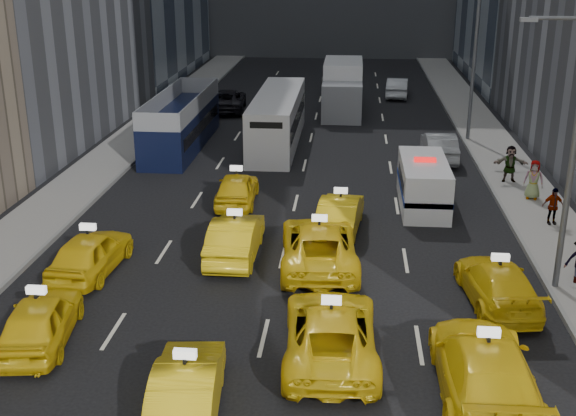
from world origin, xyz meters
The scene contains 28 objects.
sidewalk_west centered at (-10.50, 25.00, 0.07)m, with size 3.00×90.00×0.15m, color gray.
sidewalk_east centered at (10.50, 25.00, 0.07)m, with size 3.00×90.00×0.15m, color gray.
curb_west centered at (-9.05, 25.00, 0.09)m, with size 0.15×90.00×0.18m, color slate.
curb_east centered at (9.05, 25.00, 0.09)m, with size 0.15×90.00×0.18m, color slate.
streetlight_near centered at (9.18, 12.00, 4.92)m, with size 2.15×0.22×9.00m.
streetlight_far centered at (9.18, 32.00, 4.92)m, with size 2.15×0.22×9.00m.
taxi_8 centered at (-6.31, 7.16, 0.73)m, with size 1.73×4.31×1.47m, color yellow.
taxi_9 centered at (-1.40, 4.20, 0.73)m, with size 1.54×4.41×1.45m, color yellow.
taxi_10 centered at (1.98, 7.17, 0.76)m, with size 2.52×5.47×1.52m, color yellow.
taxi_11 centered at (5.87, 5.48, 0.84)m, with size 2.34×5.76×1.67m, color yellow.
taxi_12 centered at (-6.54, 11.95, 0.75)m, with size 1.78×4.43×1.51m, color yellow.
taxi_13 centered at (-1.73, 13.78, 0.77)m, with size 1.62×4.66×1.54m, color yellow.
taxi_14 centered at (1.37, 13.29, 0.80)m, with size 2.65×5.74×1.60m, color yellow.
taxi_15 centered at (7.16, 10.83, 0.69)m, with size 1.94×4.76×1.38m, color yellow.
taxi_16 centered at (-2.59, 19.63, 0.72)m, with size 1.70×4.23×1.44m, color yellow.
taxi_17 centered at (2.04, 16.86, 0.73)m, with size 1.54×4.41×1.45m, color yellow.
nypd_van centered at (5.62, 20.06, 1.00)m, with size 2.63×5.35×2.21m.
double_decker centered at (-7.24, 29.16, 1.52)m, with size 3.54×10.74×3.07m.
city_bus centered at (-1.86, 30.39, 1.45)m, with size 3.24×11.51×2.94m.
box_truck centered at (1.75, 39.18, 1.72)m, with size 3.53×7.88×3.48m.
misc_car_0 centered at (7.13, 27.67, 0.75)m, with size 1.59×4.56×1.50m, color #9CA0A4.
misc_car_1 centered at (-6.35, 39.12, 0.76)m, with size 2.53×5.49×1.53m, color black.
misc_car_2 centered at (1.00, 47.87, 0.71)m, with size 1.99×4.89×1.42m, color gray.
misc_car_3 centered at (-3.12, 44.09, 0.83)m, with size 1.97×4.90×1.67m, color black.
misc_car_4 centered at (5.85, 45.31, 0.74)m, with size 1.58×4.52×1.49m, color #A9ACB1.
pedestrian_3 centered at (10.62, 17.91, 0.92)m, with size 0.90×0.41×1.53m, color gray.
pedestrian_4 centered at (10.57, 21.10, 1.04)m, with size 0.87×0.47×1.77m, color gray.
pedestrian_5 centered at (10.04, 23.64, 1.03)m, with size 1.63×0.47×1.76m, color gray.
Camera 1 is at (2.34, -10.43, 10.68)m, focal length 45.00 mm.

